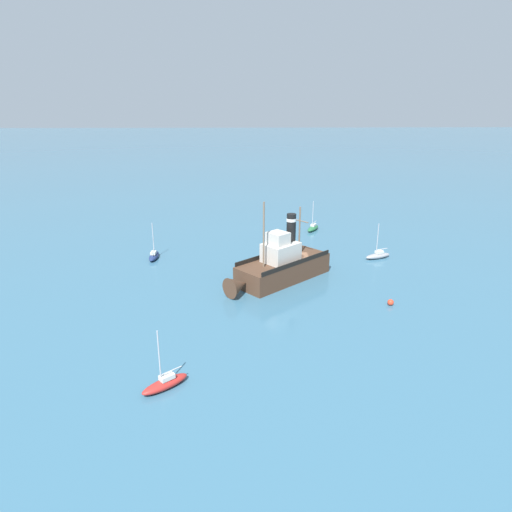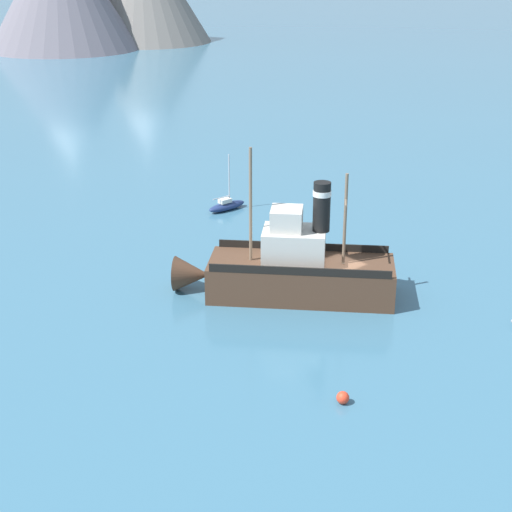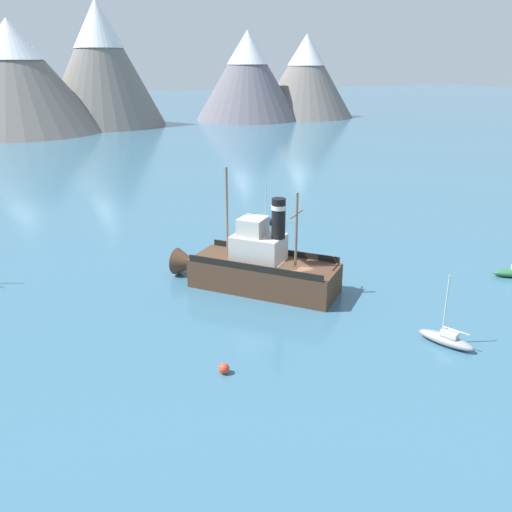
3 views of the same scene
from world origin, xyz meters
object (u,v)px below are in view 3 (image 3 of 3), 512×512
Objects in this scene: old_tugboat at (257,267)px; mooring_buoy at (224,368)px; sailboat_grey at (446,339)px; sailboat_navy at (263,221)px.

old_tugboat is 19.72× the size of mooring_buoy.
sailboat_grey is 7.44× the size of mooring_buoy.
old_tugboat is at bearing 118.35° from sailboat_grey.
old_tugboat reaches higher than sailboat_navy.
old_tugboat is 15.83m from sailboat_grey.
sailboat_navy reaches higher than mooring_buoy.
sailboat_grey is (-0.74, -30.26, 0.00)m from sailboat_navy.
old_tugboat is at bearing 56.84° from mooring_buoy.
sailboat_navy and sailboat_grey have the same top height.
sailboat_navy is at bearing 88.60° from sailboat_grey.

